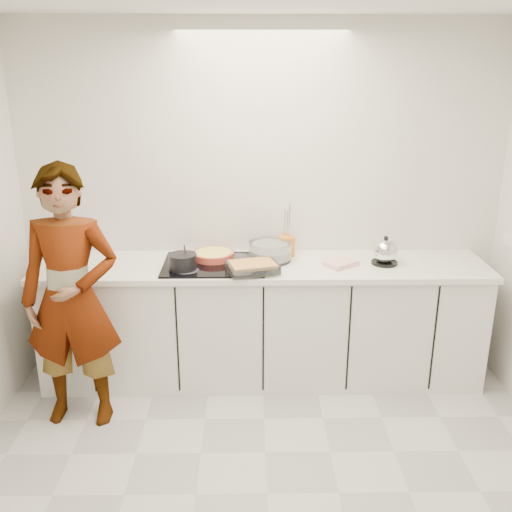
{
  "coord_description": "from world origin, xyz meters",
  "views": [
    {
      "loc": [
        -0.1,
        -2.59,
        2.29
      ],
      "look_at": [
        -0.05,
        1.05,
        1.05
      ],
      "focal_mm": 40.0,
      "sensor_mm": 36.0,
      "label": 1
    }
  ],
  "objects_px": {
    "cook": "(71,299)",
    "kettle": "(385,252)",
    "saucepan": "(183,262)",
    "baking_dish": "(253,267)",
    "utensil_crock": "(287,246)",
    "hob": "(214,264)",
    "mixing_bowl": "(270,252)",
    "tart_dish": "(213,255)"
  },
  "relations": [
    {
      "from": "utensil_crock",
      "to": "hob",
      "type": "bearing_deg",
      "value": -159.19
    },
    {
      "from": "hob",
      "to": "kettle",
      "type": "xyz_separation_m",
      "value": [
        1.23,
        0.01,
        0.08
      ]
    },
    {
      "from": "cook",
      "to": "saucepan",
      "type": "bearing_deg",
      "value": 31.21
    },
    {
      "from": "mixing_bowl",
      "to": "cook",
      "type": "xyz_separation_m",
      "value": [
        -1.28,
        -0.59,
        -0.11
      ]
    },
    {
      "from": "saucepan",
      "to": "kettle",
      "type": "bearing_deg",
      "value": 4.94
    },
    {
      "from": "mixing_bowl",
      "to": "kettle",
      "type": "bearing_deg",
      "value": -5.99
    },
    {
      "from": "saucepan",
      "to": "baking_dish",
      "type": "relative_size",
      "value": 0.67
    },
    {
      "from": "cook",
      "to": "mixing_bowl",
      "type": "bearing_deg",
      "value": 26.25
    },
    {
      "from": "hob",
      "to": "cook",
      "type": "distance_m",
      "value": 1.01
    },
    {
      "from": "utensil_crock",
      "to": "cook",
      "type": "height_order",
      "value": "cook"
    },
    {
      "from": "hob",
      "to": "tart_dish",
      "type": "height_order",
      "value": "tart_dish"
    },
    {
      "from": "mixing_bowl",
      "to": "cook",
      "type": "bearing_deg",
      "value": -155.14
    },
    {
      "from": "baking_dish",
      "to": "cook",
      "type": "bearing_deg",
      "value": -164.32
    },
    {
      "from": "utensil_crock",
      "to": "kettle",
      "type": "bearing_deg",
      "value": -15.7
    },
    {
      "from": "hob",
      "to": "baking_dish",
      "type": "height_order",
      "value": "baking_dish"
    },
    {
      "from": "kettle",
      "to": "saucepan",
      "type": "bearing_deg",
      "value": -175.06
    },
    {
      "from": "tart_dish",
      "to": "utensil_crock",
      "type": "height_order",
      "value": "utensil_crock"
    },
    {
      "from": "baking_dish",
      "to": "utensil_crock",
      "type": "bearing_deg",
      "value": 55.31
    },
    {
      "from": "baking_dish",
      "to": "kettle",
      "type": "height_order",
      "value": "kettle"
    },
    {
      "from": "hob",
      "to": "saucepan",
      "type": "bearing_deg",
      "value": -151.32
    },
    {
      "from": "baking_dish",
      "to": "kettle",
      "type": "bearing_deg",
      "value": 10.96
    },
    {
      "from": "tart_dish",
      "to": "saucepan",
      "type": "bearing_deg",
      "value": -131.71
    },
    {
      "from": "cook",
      "to": "kettle",
      "type": "bearing_deg",
      "value": 14.96
    },
    {
      "from": "baking_dish",
      "to": "mixing_bowl",
      "type": "xyz_separation_m",
      "value": [
        0.13,
        0.27,
        0.02
      ]
    },
    {
      "from": "tart_dish",
      "to": "kettle",
      "type": "distance_m",
      "value": 1.24
    },
    {
      "from": "utensil_crock",
      "to": "saucepan",
      "type": "bearing_deg",
      "value": -156.91
    },
    {
      "from": "utensil_crock",
      "to": "baking_dish",
      "type": "bearing_deg",
      "value": -124.69
    },
    {
      "from": "kettle",
      "to": "hob",
      "type": "bearing_deg",
      "value": -179.5
    },
    {
      "from": "saucepan",
      "to": "utensil_crock",
      "type": "xyz_separation_m",
      "value": [
        0.75,
        0.32,
        0.01
      ]
    },
    {
      "from": "saucepan",
      "to": "utensil_crock",
      "type": "bearing_deg",
      "value": 23.09
    },
    {
      "from": "hob",
      "to": "baking_dish",
      "type": "distance_m",
      "value": 0.33
    },
    {
      "from": "mixing_bowl",
      "to": "utensil_crock",
      "type": "relative_size",
      "value": 2.74
    },
    {
      "from": "tart_dish",
      "to": "utensil_crock",
      "type": "xyz_separation_m",
      "value": [
        0.55,
        0.09,
        0.03
      ]
    },
    {
      "from": "baking_dish",
      "to": "utensil_crock",
      "type": "height_order",
      "value": "utensil_crock"
    },
    {
      "from": "saucepan",
      "to": "baking_dish",
      "type": "distance_m",
      "value": 0.49
    },
    {
      "from": "hob",
      "to": "utensil_crock",
      "type": "distance_m",
      "value": 0.58
    },
    {
      "from": "mixing_bowl",
      "to": "cook",
      "type": "distance_m",
      "value": 1.42
    },
    {
      "from": "kettle",
      "to": "utensil_crock",
      "type": "height_order",
      "value": "kettle"
    },
    {
      "from": "kettle",
      "to": "utensil_crock",
      "type": "xyz_separation_m",
      "value": [
        -0.69,
        0.19,
        -0.01
      ]
    },
    {
      "from": "mixing_bowl",
      "to": "utensil_crock",
      "type": "distance_m",
      "value": 0.17
    },
    {
      "from": "mixing_bowl",
      "to": "kettle",
      "type": "xyz_separation_m",
      "value": [
        0.82,
        -0.09,
        0.02
      ]
    },
    {
      "from": "hob",
      "to": "mixing_bowl",
      "type": "distance_m",
      "value": 0.42
    }
  ]
}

